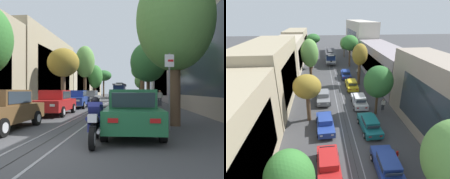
% 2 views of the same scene
% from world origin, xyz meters
% --- Properties ---
extents(ground_plane, '(166.59, 166.59, 0.00)m').
position_xyz_m(ground_plane, '(0.00, 26.65, 0.00)').
color(ground_plane, '#424244').
extents(trolley_track_rails, '(1.14, 74.63, 0.01)m').
position_xyz_m(trolley_track_rails, '(0.00, 31.32, 0.00)').
color(trolley_track_rails, gray).
rests_on(trolley_track_rails, ground).
extents(building_facade_left, '(5.84, 66.33, 8.51)m').
position_xyz_m(building_facade_left, '(-9.77, 31.64, 3.84)').
color(building_facade_left, tan).
rests_on(building_facade_left, ground).
extents(building_facade_right, '(5.66, 66.33, 10.12)m').
position_xyz_m(building_facade_right, '(9.51, 34.61, 4.21)').
color(building_facade_right, gray).
rests_on(building_facade_right, ground).
extents(parked_car_brown_near_left, '(2.02, 4.37, 1.58)m').
position_xyz_m(parked_car_brown_near_left, '(-2.55, 3.42, 0.80)').
color(parked_car_brown_near_left, brown).
rests_on(parked_car_brown_near_left, ground).
extents(parked_car_red_second_left, '(2.08, 4.39, 1.58)m').
position_xyz_m(parked_car_red_second_left, '(-2.34, 9.06, 0.80)').
color(parked_car_red_second_left, red).
rests_on(parked_car_red_second_left, ground).
extents(parked_car_blue_mid_left, '(2.14, 4.42, 1.58)m').
position_xyz_m(parked_car_blue_mid_left, '(-2.42, 15.02, 0.80)').
color(parked_car_blue_mid_left, '#233D93').
rests_on(parked_car_blue_mid_left, ground).
extents(parked_car_grey_fourth_left, '(2.05, 4.38, 1.58)m').
position_xyz_m(parked_car_grey_fourth_left, '(-2.43, 21.84, 0.80)').
color(parked_car_grey_fourth_left, slate).
rests_on(parked_car_grey_fourth_left, ground).
extents(parked_car_green_near_right, '(2.05, 4.38, 1.58)m').
position_xyz_m(parked_car_green_near_right, '(2.60, 3.05, 0.80)').
color(parked_car_green_near_right, '#1E6038').
rests_on(parked_car_green_near_right, ground).
extents(parked_car_blue_second_right, '(2.10, 4.40, 1.58)m').
position_xyz_m(parked_car_blue_second_right, '(2.37, 8.48, 0.80)').
color(parked_car_blue_second_right, '#233D93').
rests_on(parked_car_blue_second_right, ground).
extents(parked_car_teal_mid_right, '(2.08, 4.40, 1.58)m').
position_xyz_m(parked_car_teal_mid_right, '(2.47, 14.29, 0.80)').
color(parked_car_teal_mid_right, '#196B70').
rests_on(parked_car_teal_mid_right, ground).
extents(parked_car_white_fourth_right, '(2.10, 4.40, 1.58)m').
position_xyz_m(parked_car_white_fourth_right, '(2.55, 20.12, 0.80)').
color(parked_car_white_fourth_right, silver).
rests_on(parked_car_white_fourth_right, ground).
extents(parked_car_yellow_fifth_right, '(2.07, 4.39, 1.58)m').
position_xyz_m(parked_car_yellow_fifth_right, '(2.52, 26.18, 0.80)').
color(parked_car_yellow_fifth_right, gold).
rests_on(parked_car_yellow_fifth_right, ground).
extents(parked_car_blue_sixth_right, '(2.12, 4.41, 1.58)m').
position_xyz_m(parked_car_blue_sixth_right, '(2.36, 32.07, 0.80)').
color(parked_car_blue_sixth_right, '#233D93').
rests_on(parked_car_blue_sixth_right, ground).
extents(street_tree_kerb_left_second, '(3.24, 2.66, 5.83)m').
position_xyz_m(street_tree_kerb_left_second, '(-4.29, 17.10, 4.31)').
color(street_tree_kerb_left_second, brown).
rests_on(street_tree_kerb_left_second, ground).
extents(street_tree_kerb_left_mid, '(2.94, 2.44, 8.27)m').
position_xyz_m(street_tree_kerb_left_mid, '(-4.41, 28.23, 5.79)').
color(street_tree_kerb_left_mid, '#4C3826').
rests_on(street_tree_kerb_left_mid, ground).
extents(street_tree_kerb_left_fourth, '(2.95, 3.07, 6.67)m').
position_xyz_m(street_tree_kerb_left_fourth, '(-4.67, 39.42, 4.36)').
color(street_tree_kerb_left_fourth, brown).
rests_on(street_tree_kerb_left_fourth, ground).
extents(street_tree_kerb_left_far, '(3.99, 3.87, 6.76)m').
position_xyz_m(street_tree_kerb_left_far, '(-4.49, 51.55, 5.35)').
color(street_tree_kerb_left_far, '#4C3826').
rests_on(street_tree_kerb_left_far, ground).
extents(street_tree_kerb_right_near, '(3.40, 3.50, 6.97)m').
position_xyz_m(street_tree_kerb_right_near, '(4.47, 5.12, 4.65)').
color(street_tree_kerb_right_near, brown).
rests_on(street_tree_kerb_right_near, ground).
extents(street_tree_kerb_right_second, '(3.59, 3.14, 6.41)m').
position_xyz_m(street_tree_kerb_right_second, '(4.23, 17.70, 4.40)').
color(street_tree_kerb_right_second, '#4C3826').
rests_on(street_tree_kerb_right_second, ground).
extents(street_tree_kerb_right_mid, '(2.69, 2.26, 7.38)m').
position_xyz_m(street_tree_kerb_right_mid, '(4.21, 28.28, 5.33)').
color(street_tree_kerb_right_mid, brown).
rests_on(street_tree_kerb_right_mid, ground).
extents(street_tree_kerb_right_fourth, '(3.97, 3.23, 7.47)m').
position_xyz_m(street_tree_kerb_right_fourth, '(4.44, 40.47, 5.62)').
color(street_tree_kerb_right_fourth, brown).
rests_on(street_tree_kerb_right_fourth, ground).
extents(street_tree_kerb_right_far, '(2.44, 2.06, 5.77)m').
position_xyz_m(street_tree_kerb_right_far, '(4.49, 50.83, 3.98)').
color(street_tree_kerb_right_far, brown).
rests_on(street_tree_kerb_right_far, ground).
extents(cable_car_trolley, '(2.68, 9.15, 3.28)m').
position_xyz_m(cable_car_trolley, '(-0.00, 45.02, 1.66)').
color(cable_car_trolley, navy).
rests_on(cable_car_trolley, ground).
extents(motorcycle_with_rider, '(0.57, 1.99, 1.37)m').
position_xyz_m(motorcycle_with_rider, '(1.51, 1.42, 0.65)').
color(motorcycle_with_rider, black).
rests_on(motorcycle_with_rider, ground).
extents(pedestrian_on_left_pavement, '(0.55, 0.39, 1.63)m').
position_xyz_m(pedestrian_on_left_pavement, '(4.88, 24.24, 0.92)').
color(pedestrian_on_left_pavement, black).
rests_on(pedestrian_on_left_pavement, ground).
extents(pedestrian_on_right_pavement, '(0.55, 0.36, 1.63)m').
position_xyz_m(pedestrian_on_right_pavement, '(5.08, 33.23, 0.92)').
color(pedestrian_on_right_pavement, '#4C4233').
rests_on(pedestrian_on_right_pavement, ground).
extents(pedestrian_crossing_far, '(0.55, 0.41, 1.61)m').
position_xyz_m(pedestrian_crossing_far, '(5.46, 18.52, 0.91)').
color(pedestrian_crossing_far, '#282D38').
rests_on(pedestrian_crossing_far, ground).
extents(fire_hydrant, '(0.40, 0.22, 0.84)m').
position_xyz_m(fire_hydrant, '(3.82, 9.92, 0.42)').
color(fire_hydrant, red).
rests_on(fire_hydrant, ground).
extents(street_sign_post, '(0.36, 0.09, 2.99)m').
position_xyz_m(street_sign_post, '(4.01, 3.74, 1.85)').
color(street_sign_post, slate).
rests_on(street_sign_post, ground).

